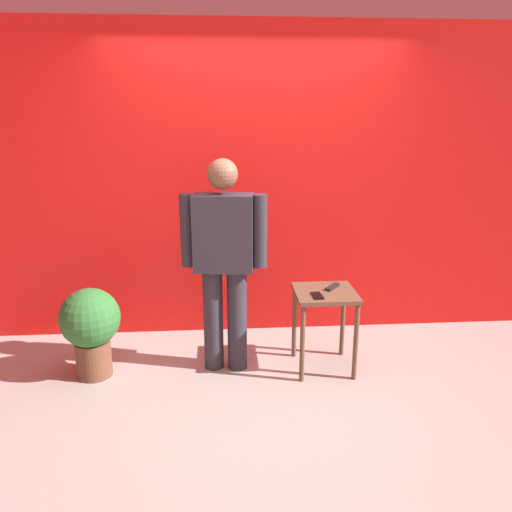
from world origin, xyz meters
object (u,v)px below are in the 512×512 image
Objects in this scene: cell_phone at (317,296)px; tv_remote at (332,287)px; side_table at (325,306)px; standing_person at (224,256)px; potted_plant at (91,325)px.

tv_remote is at bearing 45.70° from cell_phone.
standing_person is at bearing 175.67° from side_table.
potted_plant is (-1.74, 0.00, -0.10)m from side_table.
tv_remote is (0.15, 0.17, 0.01)m from cell_phone.
standing_person is at bearing 164.14° from cell_phone.
potted_plant is (-0.99, -0.06, -0.49)m from standing_person.
tv_remote reaches higher than cell_phone.
cell_phone is (-0.08, -0.10, 0.12)m from side_table.
tv_remote is 0.25× the size of potted_plant.
side_table is (0.75, -0.06, -0.39)m from standing_person.
side_table is 0.18m from cell_phone.
side_table is 3.69× the size of tv_remote.
standing_person is 2.34× the size of potted_plant.
side_table is at bearing 48.87° from cell_phone.
standing_person reaches higher than side_table.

